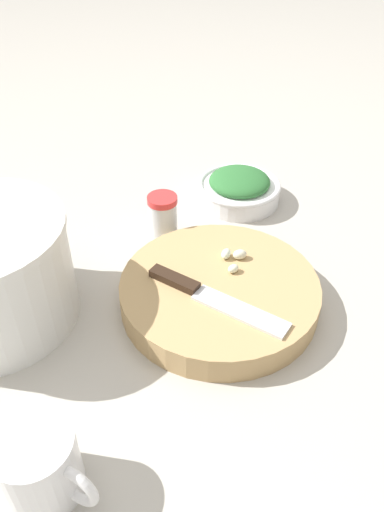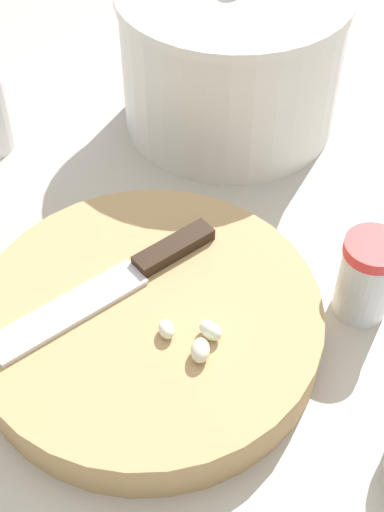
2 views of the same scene
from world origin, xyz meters
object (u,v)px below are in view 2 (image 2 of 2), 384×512
garlic_cloves (196,338)px  stock_pot (231,58)px  chef_knife (122,279)px  spice_jar (366,277)px  cutting_board (149,323)px

garlic_cloves → stock_pot: stock_pot is taller
chef_knife → garlic_cloves: bearing=-174.2°
spice_jar → stock_pot: bearing=-178.3°
cutting_board → spice_jar: bearing=81.2°
garlic_cloves → stock_pot: 0.39m
spice_jar → garlic_cloves: bearing=-83.4°
chef_knife → spice_jar: 0.23m
chef_knife → stock_pot: (-0.26, 0.21, 0.04)m
stock_pot → chef_knife: bearing=-38.5°
cutting_board → spice_jar: size_ratio=3.52×
cutting_board → stock_pot: bearing=147.0°
cutting_board → stock_pot: 0.36m
garlic_cloves → chef_knife: bearing=-154.7°
garlic_cloves → spice_jar: 0.18m
cutting_board → garlic_cloves: garlic_cloves is taller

